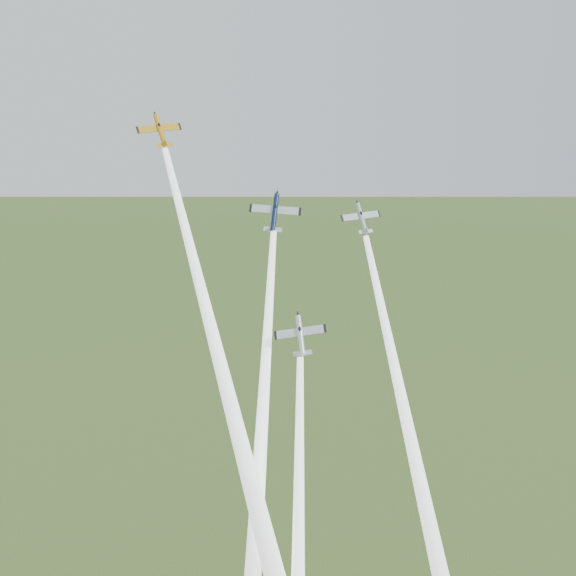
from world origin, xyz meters
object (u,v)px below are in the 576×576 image
(plane_navy, at_px, (275,213))
(plane_silver_low, at_px, (300,335))
(plane_yellow, at_px, (160,130))
(plane_silver_right, at_px, (362,218))

(plane_navy, distance_m, plane_silver_low, 20.69)
(plane_yellow, relative_size, plane_silver_right, 1.05)
(plane_yellow, xyz_separation_m, plane_navy, (16.33, -4.51, -12.14))
(plane_yellow, xyz_separation_m, plane_silver_low, (16.78, -18.67, -27.23))
(plane_yellow, relative_size, plane_silver_low, 0.95)
(plane_silver_right, xyz_separation_m, plane_silver_low, (-13.74, -14.97, -13.65))
(plane_yellow, height_order, plane_silver_low, plane_yellow)
(plane_navy, relative_size, plane_silver_right, 1.20)
(plane_navy, relative_size, plane_silver_low, 1.09)
(plane_yellow, height_order, plane_silver_right, plane_yellow)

